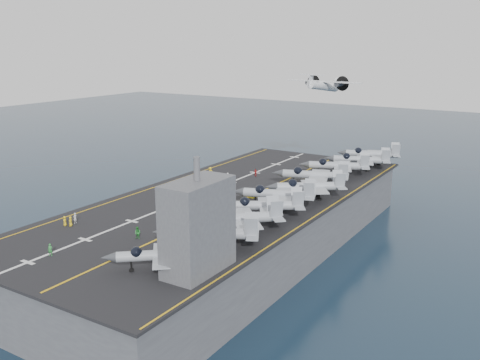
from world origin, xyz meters
The scene contains 31 objects.
ground centered at (0.00, 0.00, 0.00)m, with size 500.00×500.00×0.00m, color #142135.
hull centered at (0.00, 0.00, 5.00)m, with size 36.00×90.00×10.00m, color #56595E.
flight_deck centered at (0.00, 0.00, 10.20)m, with size 38.00×92.00×0.40m, color black.
foul_line centered at (3.00, 0.00, 10.42)m, with size 0.35×90.00×0.02m, color gold.
landing_centerline centered at (-6.00, 0.00, 10.42)m, with size 0.50×90.00×0.02m, color silver.
deck_edge_port centered at (-17.00, 0.00, 10.42)m, with size 0.25×90.00×0.02m, color gold.
deck_edge_stbd centered at (18.50, 0.00, 10.42)m, with size 0.25×90.00×0.02m, color gold.
island_superstructure centered at (15.00, -30.00, 17.90)m, with size 5.00×10.00×15.00m, color #56595E, non-canonical shape.
fighter_jet_0 centered at (10.67, -32.58, 12.66)m, with size 15.55×14.98×4.52m, color #90989F, non-canonical shape.
fighter_jet_1 centered at (12.37, -23.15, 13.03)m, with size 18.16×16.14×5.27m, color #8D949D, non-canonical shape.
fighter_jet_2 centered at (12.12, -15.83, 13.12)m, with size 18.58×18.29×5.44m, color #959CA4, non-canonical shape.
fighter_jet_3 centered at (12.03, -7.53, 12.99)m, with size 17.90×16.43×5.17m, color #8D939B, non-canonical shape.
fighter_jet_4 centered at (10.80, -0.38, 13.01)m, with size 17.53×14.45×5.23m, color #8F979D, non-canonical shape.
fighter_jet_5 centered at (13.31, 7.46, 13.00)m, with size 18.00×16.83×5.20m, color #939AA3, non-canonical shape.
fighter_jet_6 centered at (10.57, 15.69, 13.10)m, with size 18.05×14.81×5.40m, color #9399A3, non-canonical shape.
fighter_jet_7 centered at (11.31, 26.44, 13.05)m, with size 17.97×15.24×5.29m, color #9FA8B0, non-canonical shape.
fighter_jet_8 centered at (13.32, 35.22, 12.99)m, with size 17.46×14.57×5.18m, color #9BA4AC, non-canonical shape.
tow_cart_a centered at (5.94, -22.07, 11.09)m, with size 2.32×1.54×1.37m, color gold, non-canonical shape.
tow_cart_b centered at (3.29, 2.82, 11.05)m, with size 2.44×1.88×1.30m, color gold, non-canonical shape.
tow_cart_c centered at (6.06, 21.90, 10.98)m, with size 1.98×1.31×1.17m, color yellow, non-canonical shape.
crew_0 centered at (-12.67, -26.89, 11.20)m, with size 1.14×1.11×1.59m, color yellow.
crew_1 centered at (-13.05, -25.62, 11.30)m, with size 0.82×1.14×1.80m, color silver.
crew_2 centered at (-9.98, -4.66, 11.31)m, with size 1.29×1.27×1.81m, color #28822D.
crew_3 centered at (-12.70, 12.03, 11.42)m, with size 1.32×0.97×2.04m, color yellow.
crew_4 centered at (-4.10, 17.05, 11.25)m, with size 1.05×0.72×1.69m, color #B21919.
crew_5 centered at (-7.48, 11.02, 11.21)m, with size 1.10×1.17×1.62m, color silver.
crew_6 centered at (-5.30, -36.80, 11.27)m, with size 1.25×1.10×1.75m, color #2C8C3A.
crew_7 centered at (0.42, -25.54, 11.35)m, with size 1.22×0.88×1.91m, color #268C33.
transport_plane centered at (-8.80, 63.25, 26.72)m, with size 24.69×18.14×5.47m, color silver, non-canonical shape.
fighter_jet_9 centered at (13.32, 43.00, 12.99)m, with size 17.46×14.57×5.18m, color #9BA4AC, non-canonical shape.
crew_8 centered at (-13.58, -27.26, 11.20)m, with size 1.14×1.11×1.59m, color yellow.
Camera 1 is at (53.26, -81.22, 38.90)m, focal length 40.00 mm.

